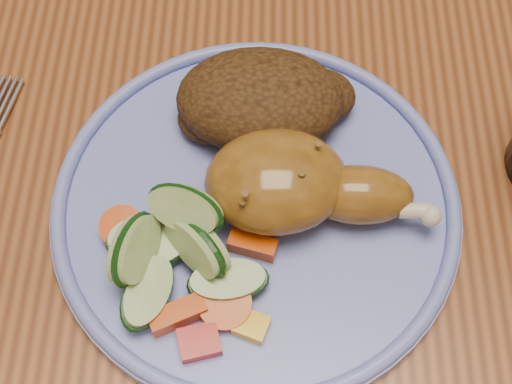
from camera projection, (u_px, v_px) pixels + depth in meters
ground at (297, 369)px, 1.19m from camera, size 4.00×4.00×0.00m
dining_table at (337, 161)px, 0.61m from camera, size 0.90×1.40×0.75m
plate at (256, 207)px, 0.49m from camera, size 0.28×0.28×0.01m
plate_rim at (256, 199)px, 0.48m from camera, size 0.27×0.27×0.01m
chicken_leg at (296, 184)px, 0.46m from camera, size 0.16×0.08×0.05m
rice_pilaf at (264, 101)px, 0.50m from camera, size 0.13×0.09×0.05m
vegetable_pile at (174, 257)px, 0.44m from camera, size 0.12×0.12×0.06m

